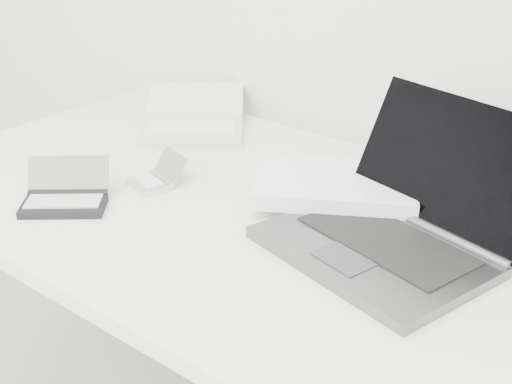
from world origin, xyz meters
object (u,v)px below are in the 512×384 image
Objects in this scene: laptop_large at (369,207)px; palmtop_charcoal at (65,198)px; desk at (282,241)px; netbook_open_white at (193,123)px.

palmtop_charcoal is (-0.49, -0.29, -0.02)m from laptop_large.
desk is 2.81× the size of laptop_large.
palmtop_charcoal is at bearing -136.12° from laptop_large.
desk is 4.08× the size of netbook_open_white.
palmtop_charcoal is (0.10, -0.45, -0.00)m from netbook_open_white.
laptop_large is 1.45× the size of netbook_open_white.
laptop_large is (0.13, 0.07, 0.08)m from desk.
netbook_open_white reaches higher than desk.
palmtop_charcoal reaches higher than netbook_open_white.
desk is 0.42m from palmtop_charcoal.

